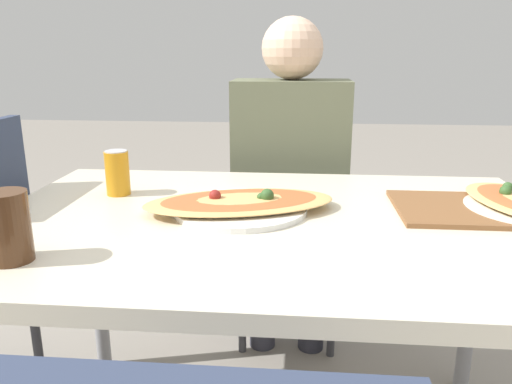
{
  "coord_description": "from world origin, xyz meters",
  "views": [
    {
      "loc": [
        0.06,
        -1.14,
        1.13
      ],
      "look_at": [
        -0.04,
        0.01,
        0.8
      ],
      "focal_mm": 35.0,
      "sensor_mm": 36.0,
      "label": 1
    }
  ],
  "objects": [
    {
      "name": "drink_glass",
      "position": [
        -0.49,
        -0.3,
        0.81
      ],
      "size": [
        0.08,
        0.08,
        0.14
      ],
      "color": "#4C2D19",
      "rests_on": "dining_table"
    },
    {
      "name": "soda_can",
      "position": [
        -0.45,
        0.17,
        0.8
      ],
      "size": [
        0.07,
        0.07,
        0.12
      ],
      "color": "orange",
      "rests_on": "dining_table"
    },
    {
      "name": "pizza_main",
      "position": [
        -0.09,
        0.05,
        0.76
      ],
      "size": [
        0.53,
        0.35,
        0.06
      ],
      "color": "white",
      "rests_on": "dining_table"
    },
    {
      "name": "person_seated",
      "position": [
        0.03,
        0.68,
        0.74
      ],
      "size": [
        0.42,
        0.25,
        1.25
      ],
      "rotation": [
        0.0,
        0.0,
        3.14
      ],
      "color": "#2D2D38",
      "rests_on": "ground_plane"
    },
    {
      "name": "dining_table",
      "position": [
        0.0,
        0.0,
        0.67
      ],
      "size": [
        1.39,
        0.92,
        0.74
      ],
      "color": "beige",
      "rests_on": "ground_plane"
    },
    {
      "name": "serving_tray",
      "position": [
        0.53,
        0.09,
        0.75
      ],
      "size": [
        0.46,
        0.29,
        0.01
      ],
      "color": "brown",
      "rests_on": "dining_table"
    },
    {
      "name": "chair_far_seated",
      "position": [
        0.03,
        0.8,
        0.53
      ],
      "size": [
        0.4,
        0.4,
        0.95
      ],
      "rotation": [
        0.0,
        0.0,
        3.14
      ],
      "color": "#2D3851",
      "rests_on": "ground_plane"
    }
  ]
}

